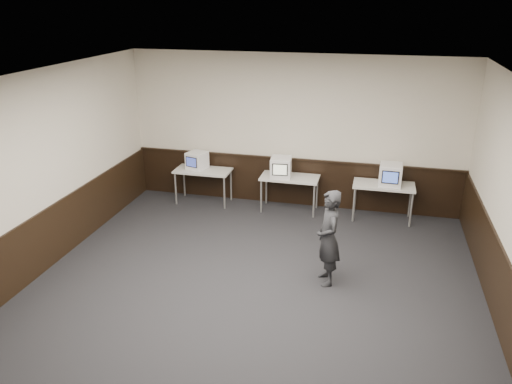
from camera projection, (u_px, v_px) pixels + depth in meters
floor at (246, 305)px, 7.34m from camera, size 8.00×8.00×0.00m
ceiling at (244, 85)px, 6.17m from camera, size 8.00×8.00×0.00m
back_wall at (294, 132)px, 10.37m from camera, size 7.00×0.00×7.00m
left_wall at (21, 183)px, 7.52m from camera, size 0.00×8.00×8.00m
wainscot_back at (293, 182)px, 10.75m from camera, size 6.98×0.04×1.00m
wainscot_left at (34, 248)px, 7.92m from camera, size 0.04×7.98×1.00m
wainscot_right at (508, 308)px, 6.39m from camera, size 0.04×7.98×1.00m
wainscot_rail at (293, 159)px, 10.55m from camera, size 6.98×0.06×0.04m
desk_left at (203, 173)px, 10.76m from camera, size 1.20×0.60×0.75m
desk_center at (290, 180)px, 10.35m from camera, size 1.20×0.60×0.75m
desk_right at (384, 188)px, 9.93m from camera, size 1.20×0.60×0.75m
emac_left at (197, 161)px, 10.73m from camera, size 0.47×0.48×0.37m
emac_center at (281, 167)px, 10.23m from camera, size 0.46×0.48×0.42m
emac_right at (391, 175)px, 9.79m from camera, size 0.45×0.48×0.43m
person at (328, 238)px, 7.65m from camera, size 0.54×0.66×1.54m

